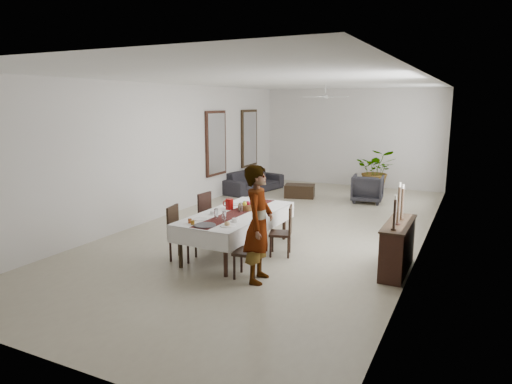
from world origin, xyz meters
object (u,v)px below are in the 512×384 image
object	(u,v)px
sideboard_body	(397,248)
sofa	(253,181)
woman	(259,224)
red_pitcher	(229,204)
dining_table_top	(237,214)

from	to	relation	value
sideboard_body	sofa	world-z (taller)	sideboard_body
sideboard_body	woman	bearing A→B (deg)	-144.08
woman	sofa	size ratio (longest dim) A/B	0.83
red_pitcher	woman	distance (m)	1.72
dining_table_top	red_pitcher	size ratio (longest dim) A/B	12.00
woman	sofa	distance (m)	7.39
sideboard_body	dining_table_top	bearing A→B (deg)	-174.06
woman	sideboard_body	distance (m)	2.37
red_pitcher	dining_table_top	bearing A→B (deg)	-32.18
woman	sideboard_body	xyz separation A→B (m)	(1.88, 1.36, -0.51)
red_pitcher	woman	size ratio (longest dim) A/B	0.11
dining_table_top	sideboard_body	bearing A→B (deg)	7.16
woman	dining_table_top	bearing A→B (deg)	31.76
dining_table_top	sofa	distance (m)	6.00
sofa	woman	bearing A→B (deg)	-140.17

